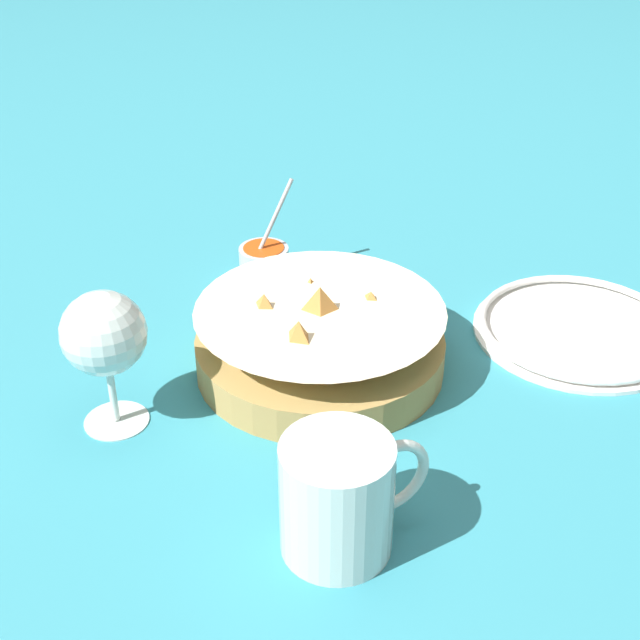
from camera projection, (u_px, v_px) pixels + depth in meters
ground_plane at (306, 396)px, 0.87m from camera, size 4.00×4.00×0.00m
food_basket at (319, 340)px, 0.89m from camera, size 0.25×0.25×0.09m
sauce_cup at (264, 261)px, 1.06m from camera, size 0.07×0.06×0.12m
wine_glass at (104, 337)px, 0.79m from camera, size 0.08×0.08×0.14m
beer_mug at (339, 501)px, 0.68m from camera, size 0.13×0.09×0.10m
side_plate at (579, 328)px, 0.96m from camera, size 0.23×0.23×0.01m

